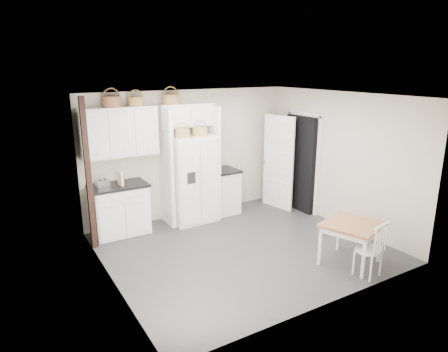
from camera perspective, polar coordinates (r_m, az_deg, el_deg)
floor at (r=7.07m, az=2.64°, el=-10.17°), size 4.50×4.50×0.00m
ceiling at (r=6.39m, az=2.93°, el=11.35°), size 4.50×4.50×0.00m
wall_back at (r=8.30m, az=-4.88°, el=3.20°), size 4.50×0.00×4.50m
wall_left at (r=5.73m, az=-16.35°, el=-3.03°), size 0.00×4.00×4.00m
wall_right at (r=8.04m, az=16.27°, el=2.23°), size 0.00×4.00×4.00m
refrigerator at (r=8.01m, az=-4.56°, el=-0.40°), size 0.90×0.73×1.75m
base_cab_left at (r=7.71m, az=-14.66°, el=-4.75°), size 0.99×0.63×0.92m
base_cab_right at (r=8.56m, az=-0.05°, el=-2.25°), size 0.51×0.62×0.90m
dining_table at (r=6.72m, az=17.62°, el=-9.15°), size 1.04×1.04×0.68m
windsor_chair at (r=6.40m, az=19.96°, el=-9.86°), size 0.47×0.44×0.84m
counter_left at (r=7.56m, az=-14.91°, el=-1.33°), size 1.03×0.67×0.04m
counter_right at (r=8.42m, az=-0.05°, el=0.82°), size 0.56×0.66×0.04m
toaster at (r=7.38m, az=-16.95°, el=-1.10°), size 0.25×0.18×0.16m
cookbook_red at (r=7.47m, az=-14.33°, el=-0.46°), size 0.04×0.15×0.22m
cookbook_cream at (r=7.45m, az=-14.60°, el=-0.36°), size 0.06×0.17×0.26m
basket_upper_b at (r=7.42m, az=-15.75°, el=10.18°), size 0.32×0.32×0.19m
basket_upper_c at (r=7.55m, az=-12.48°, el=10.37°), size 0.29×0.29×0.17m
basket_bridge_a at (r=7.79m, az=-7.61°, el=10.82°), size 0.33×0.33×0.19m
basket_fridge_a at (r=7.61m, az=-5.98°, el=6.08°), size 0.29×0.29×0.15m
basket_fridge_b at (r=7.77m, az=-3.44°, el=6.35°), size 0.29×0.29×0.16m
upper_cabinet at (r=7.51m, az=-14.79°, el=6.10°), size 1.40×0.34×0.90m
bridge_cabinet at (r=7.95m, az=-5.45°, el=8.67°), size 1.12×0.34×0.45m
fridge_panel_left at (r=7.81m, az=-8.23°, el=1.17°), size 0.08×0.60×2.30m
fridge_panel_right at (r=8.24m, az=-1.68°, el=2.08°), size 0.08×0.60×2.30m
trim_post at (r=7.01m, az=-18.81°, el=0.11°), size 0.09×0.09×2.60m
doorway_void at (r=8.74m, az=10.98°, el=1.74°), size 0.18×0.85×2.05m
door_slab at (r=8.76m, az=7.76°, el=1.91°), size 0.21×0.79×2.05m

